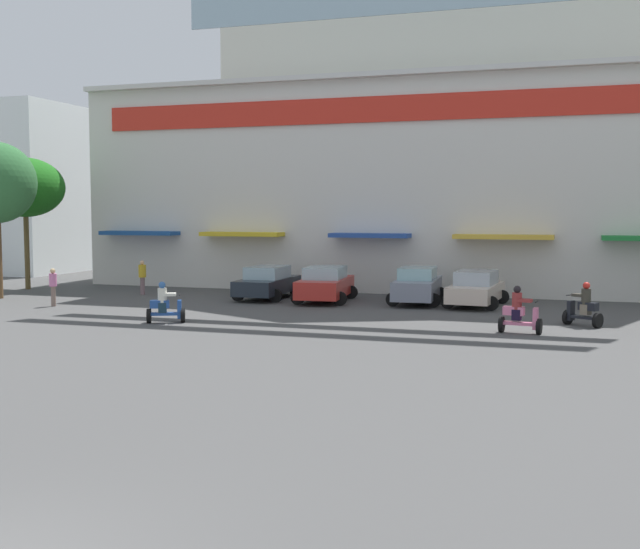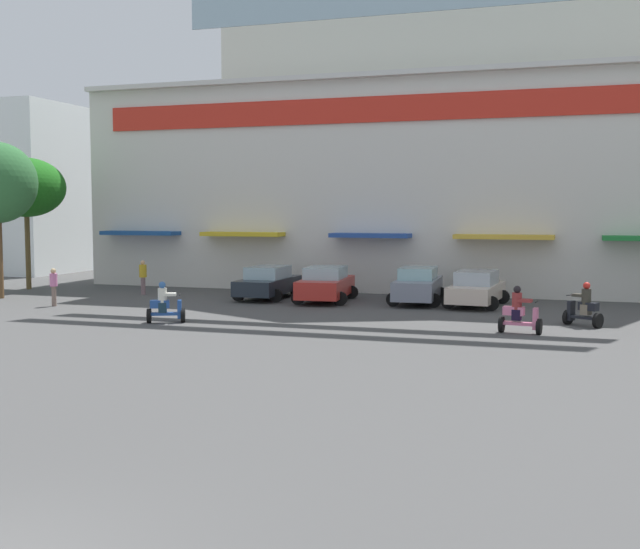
{
  "view_description": "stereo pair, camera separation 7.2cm",
  "coord_description": "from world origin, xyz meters",
  "px_view_note": "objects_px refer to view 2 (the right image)",
  "views": [
    {
      "loc": [
        6.34,
        -6.84,
        4.06
      ],
      "look_at": [
        -2.14,
        19.38,
        1.78
      ],
      "focal_mm": 44.27,
      "sensor_mm": 36.0,
      "label": 1
    },
    {
      "loc": [
        6.41,
        -6.81,
        4.06
      ],
      "look_at": [
        -2.14,
        19.38,
        1.78
      ],
      "focal_mm": 44.27,
      "sensor_mm": 36.0,
      "label": 2
    }
  ],
  "objects_px": {
    "parked_car_3": "(476,289)",
    "scooter_rider_2": "(165,306)",
    "pedestrian_0": "(54,284)",
    "parked_car_0": "(268,282)",
    "plaza_tree_0": "(26,188)",
    "parked_car_2": "(418,285)",
    "scooter_rider_4": "(584,308)",
    "parked_car_1": "(326,284)",
    "scooter_rider_6": "(520,314)",
    "pedestrian_1": "(143,275)"
  },
  "relations": [
    {
      "from": "parked_car_3",
      "to": "pedestrian_0",
      "type": "distance_m",
      "value": 17.76
    },
    {
      "from": "parked_car_1",
      "to": "parked_car_3",
      "type": "xyz_separation_m",
      "value": [
        6.53,
        0.37,
        -0.03
      ]
    },
    {
      "from": "parked_car_2",
      "to": "pedestrian_1",
      "type": "distance_m",
      "value": 13.16
    },
    {
      "from": "parked_car_3",
      "to": "parked_car_0",
      "type": "bearing_deg",
      "value": -179.85
    },
    {
      "from": "pedestrian_0",
      "to": "parked_car_1",
      "type": "bearing_deg",
      "value": 26.26
    },
    {
      "from": "plaza_tree_0",
      "to": "parked_car_0",
      "type": "relative_size",
      "value": 1.52
    },
    {
      "from": "parked_car_1",
      "to": "scooter_rider_2",
      "type": "xyz_separation_m",
      "value": [
        -3.51,
        -7.96,
        -0.17
      ]
    },
    {
      "from": "scooter_rider_2",
      "to": "pedestrian_0",
      "type": "height_order",
      "value": "pedestrian_0"
    },
    {
      "from": "parked_car_0",
      "to": "scooter_rider_2",
      "type": "height_order",
      "value": "scooter_rider_2"
    },
    {
      "from": "plaza_tree_0",
      "to": "parked_car_2",
      "type": "relative_size",
      "value": 1.53
    },
    {
      "from": "parked_car_0",
      "to": "scooter_rider_6",
      "type": "height_order",
      "value": "scooter_rider_6"
    },
    {
      "from": "pedestrian_0",
      "to": "parked_car_0",
      "type": "bearing_deg",
      "value": 36.08
    },
    {
      "from": "parked_car_2",
      "to": "scooter_rider_6",
      "type": "relative_size",
      "value": 2.78
    },
    {
      "from": "parked_car_3",
      "to": "scooter_rider_6",
      "type": "xyz_separation_m",
      "value": [
        2.24,
        -6.89,
        -0.1
      ]
    },
    {
      "from": "parked_car_0",
      "to": "scooter_rider_6",
      "type": "distance_m",
      "value": 13.51
    },
    {
      "from": "parked_car_0",
      "to": "parked_car_3",
      "type": "distance_m",
      "value": 9.4
    },
    {
      "from": "parked_car_2",
      "to": "pedestrian_0",
      "type": "xyz_separation_m",
      "value": [
        -14.35,
        -5.74,
        0.13
      ]
    },
    {
      "from": "pedestrian_1",
      "to": "parked_car_3",
      "type": "bearing_deg",
      "value": 1.3
    },
    {
      "from": "pedestrian_0",
      "to": "parked_car_2",
      "type": "bearing_deg",
      "value": 21.78
    },
    {
      "from": "pedestrian_1",
      "to": "pedestrian_0",
      "type": "bearing_deg",
      "value": -103.31
    },
    {
      "from": "parked_car_3",
      "to": "plaza_tree_0",
      "type": "bearing_deg",
      "value": 179.58
    },
    {
      "from": "scooter_rider_2",
      "to": "pedestrian_1",
      "type": "height_order",
      "value": "pedestrian_1"
    },
    {
      "from": "scooter_rider_4",
      "to": "parked_car_2",
      "type": "bearing_deg",
      "value": 144.2
    },
    {
      "from": "parked_car_3",
      "to": "scooter_rider_2",
      "type": "height_order",
      "value": "parked_car_3"
    },
    {
      "from": "scooter_rider_4",
      "to": "parked_car_3",
      "type": "bearing_deg",
      "value": 132.43
    },
    {
      "from": "scooter_rider_4",
      "to": "parked_car_0",
      "type": "bearing_deg",
      "value": 161.32
    },
    {
      "from": "parked_car_1",
      "to": "scooter_rider_6",
      "type": "bearing_deg",
      "value": -36.63
    },
    {
      "from": "scooter_rider_4",
      "to": "pedestrian_0",
      "type": "distance_m",
      "value": 21.15
    },
    {
      "from": "parked_car_0",
      "to": "scooter_rider_6",
      "type": "bearing_deg",
      "value": -30.54
    },
    {
      "from": "parked_car_0",
      "to": "parked_car_3",
      "type": "bearing_deg",
      "value": 0.15
    },
    {
      "from": "parked_car_1",
      "to": "pedestrian_1",
      "type": "relative_size",
      "value": 2.71
    },
    {
      "from": "plaza_tree_0",
      "to": "parked_car_2",
      "type": "distance_m",
      "value": 20.56
    },
    {
      "from": "scooter_rider_4",
      "to": "scooter_rider_6",
      "type": "bearing_deg",
      "value": -131.64
    },
    {
      "from": "parked_car_1",
      "to": "scooter_rider_6",
      "type": "relative_size",
      "value": 2.84
    },
    {
      "from": "parked_car_2",
      "to": "scooter_rider_2",
      "type": "bearing_deg",
      "value": -131.17
    },
    {
      "from": "plaza_tree_0",
      "to": "pedestrian_0",
      "type": "relative_size",
      "value": 4.17
    },
    {
      "from": "pedestrian_1",
      "to": "parked_car_1",
      "type": "bearing_deg",
      "value": -0.09
    },
    {
      "from": "plaza_tree_0",
      "to": "parked_car_0",
      "type": "distance_m",
      "value": 13.94
    },
    {
      "from": "parked_car_0",
      "to": "pedestrian_1",
      "type": "distance_m",
      "value": 6.29
    },
    {
      "from": "plaza_tree_0",
      "to": "pedestrian_1",
      "type": "xyz_separation_m",
      "value": [
        6.95,
        -0.52,
        -4.23
      ]
    },
    {
      "from": "parked_car_2",
      "to": "pedestrian_0",
      "type": "distance_m",
      "value": 15.46
    },
    {
      "from": "plaza_tree_0",
      "to": "parked_car_1",
      "type": "bearing_deg",
      "value": -1.91
    },
    {
      "from": "parked_car_2",
      "to": "pedestrian_0",
      "type": "bearing_deg",
      "value": -158.22
    },
    {
      "from": "scooter_rider_6",
      "to": "pedestrian_1",
      "type": "bearing_deg",
      "value": 159.97
    },
    {
      "from": "parked_car_2",
      "to": "parked_car_3",
      "type": "height_order",
      "value": "parked_car_2"
    },
    {
      "from": "parked_car_3",
      "to": "scooter_rider_2",
      "type": "relative_size",
      "value": 2.92
    },
    {
      "from": "parked_car_0",
      "to": "parked_car_1",
      "type": "height_order",
      "value": "parked_car_1"
    },
    {
      "from": "parked_car_1",
      "to": "scooter_rider_6",
      "type": "height_order",
      "value": "scooter_rider_6"
    },
    {
      "from": "parked_car_2",
      "to": "scooter_rider_2",
      "type": "distance_m",
      "value": 11.4
    },
    {
      "from": "parked_car_0",
      "to": "scooter_rider_4",
      "type": "bearing_deg",
      "value": -18.68
    }
  ]
}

